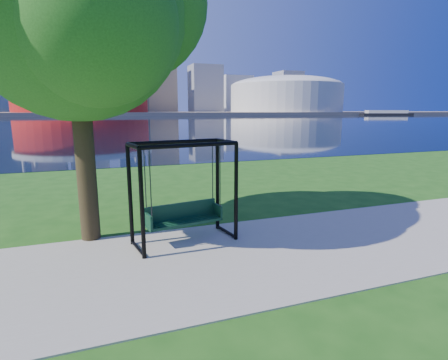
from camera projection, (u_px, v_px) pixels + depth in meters
name	position (u px, v px, depth m)	size (l,w,h in m)	color
ground	(219.00, 249.00, 7.48)	(900.00, 900.00, 0.00)	#1E5114
path	(227.00, 257.00, 7.02)	(120.00, 4.00, 0.03)	#9E937F
river	(105.00, 121.00, 101.62)	(900.00, 180.00, 0.02)	black
far_bank	(99.00, 113.00, 289.70)	(900.00, 228.00, 2.00)	#937F60
stadium	(82.00, 92.00, 218.27)	(83.00, 83.00, 32.00)	maroon
arena	(286.00, 93.00, 266.10)	(84.00, 84.00, 26.56)	beige
skyline	(91.00, 71.00, 293.84)	(392.00, 66.00, 96.50)	gray
swing	(184.00, 195.00, 7.65)	(2.35, 1.32, 2.27)	black
park_tree	(70.00, 1.00, 7.09)	(5.91, 5.34, 7.34)	black
barge	(386.00, 113.00, 231.12)	(33.40, 19.17, 3.24)	black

